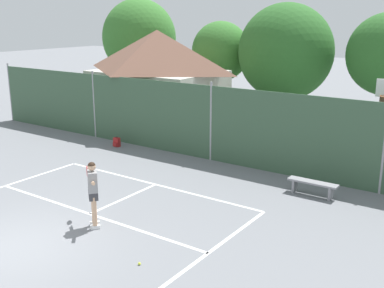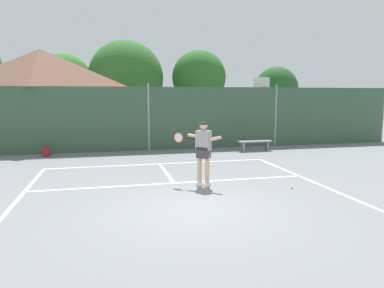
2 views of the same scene
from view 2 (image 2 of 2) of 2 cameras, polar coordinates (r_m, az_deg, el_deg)
The scene contains 10 objects.
ground_plane at distance 8.14m, azimuth 0.26°, elevation -10.57°, with size 120.00×120.00×0.00m, color slate.
court_markings at distance 8.74m, azimuth -0.75°, elevation -9.24°, with size 8.30×11.10×0.01m.
chainlink_fence at distance 16.64m, azimuth -7.06°, elevation 4.10°, with size 26.09×0.09×3.13m.
basketball_hoop at distance 19.49m, azimuth 11.14°, elevation 6.97°, with size 0.90×0.67×3.55m.
clubhouse_building at distance 19.84m, azimuth -23.11°, elevation 7.22°, with size 6.45×4.73×4.93m.
treeline_backdrop at distance 24.68m, azimuth -14.77°, elevation 10.56°, with size 25.42×4.55×6.69m.
tennis_player at distance 9.91m, azimuth 1.80°, elevation -0.61°, with size 1.20×0.89×1.85m.
tennis_ball at distance 10.23m, azimuth 15.96°, elevation -6.82°, with size 0.07×0.07×0.07m, color #CCE033.
backpack_red at distance 16.19m, azimuth -22.61°, elevation -1.18°, with size 0.28×0.24×0.46m.
courtside_bench at distance 16.60m, azimuth 10.20°, elevation 0.10°, with size 1.60×0.36×0.48m.
Camera 2 is at (-1.82, -7.50, 2.58)m, focal length 32.81 mm.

